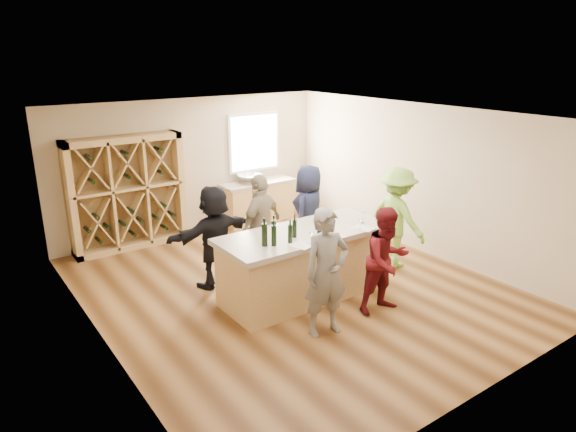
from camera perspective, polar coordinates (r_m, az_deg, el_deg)
floor at (r=8.57m, az=0.24°, el=-8.11°), size 6.00×7.00×0.10m
ceiling at (r=7.74m, az=0.26°, el=11.53°), size 6.00×7.00×0.10m
wall_back at (r=11.02m, az=-10.65°, el=5.54°), size 6.00×0.10×2.80m
wall_front at (r=5.74m, az=21.63°, el=-7.28°), size 6.00×0.10×2.80m
wall_left at (r=6.82m, az=-21.07°, el=-3.20°), size 0.10×7.00×2.80m
wall_right at (r=10.07m, az=14.52°, el=4.09°), size 0.10×7.00×2.80m
window_frame at (r=11.58m, az=-3.80°, el=8.18°), size 1.30×0.06×1.30m
window_pane at (r=11.56m, az=-3.71°, el=8.15°), size 1.18×0.01×1.18m
wine_rack at (r=10.31m, az=-17.43°, el=2.44°), size 2.20×0.45×2.20m
back_counter_base at (r=11.61m, az=-3.38°, el=1.51°), size 1.60×0.58×0.86m
back_counter_top at (r=11.49m, az=-3.43°, el=3.71°), size 1.70×0.62×0.06m
sink at (r=11.36m, az=-4.29°, el=4.17°), size 0.54×0.54×0.19m
faucet at (r=11.49m, az=-4.77°, el=4.61°), size 0.02×0.02×0.30m
tasting_counter_base at (r=8.05m, az=1.80°, el=-5.60°), size 2.60×1.00×1.00m
tasting_counter_top at (r=7.85m, az=1.83°, el=-1.99°), size 2.72×1.12×0.08m
wine_bottle_a at (r=7.22m, az=-2.63°, el=-2.09°), size 0.10×0.10×0.33m
wine_bottle_b at (r=7.23m, az=-1.57°, el=-2.18°), size 0.09×0.09×0.30m
wine_bottle_c at (r=7.42m, az=-1.58°, el=-1.64°), size 0.09×0.09×0.30m
wine_bottle_d at (r=7.34m, az=0.24°, el=-1.99°), size 0.07×0.07×0.27m
wine_bottle_e at (r=7.55m, az=0.73°, el=-1.39°), size 0.07×0.07×0.27m
wine_glass_a at (r=7.29m, az=2.59°, el=-2.46°), size 0.09×0.09×0.20m
wine_glass_c at (r=7.96m, az=8.03°, el=-0.95°), size 0.07×0.07×0.16m
wine_glass_d at (r=7.99m, az=4.94°, el=-0.77°), size 0.06×0.06×0.16m
wine_glass_e at (r=8.28m, az=8.32°, el=-0.22°), size 0.08×0.08×0.16m
tasting_menu_a at (r=7.28m, az=1.43°, el=-3.28°), size 0.29×0.35×0.00m
tasting_menu_b at (r=7.68m, az=5.22°, el=-2.19°), size 0.23×0.31×0.00m
tasting_menu_c at (r=8.06m, az=8.30°, el=-1.33°), size 0.33×0.39×0.00m
person_near_left at (r=6.90m, az=4.29°, el=-6.29°), size 0.72×0.57×1.78m
person_near_right at (r=7.62m, az=10.89°, el=-4.87°), size 0.81×0.48×1.61m
person_server at (r=9.23m, az=11.96°, el=-0.18°), size 0.60×1.19×1.81m
person_far_mid at (r=8.71m, az=-2.99°, el=-1.01°), size 1.17×0.90×1.77m
person_far_right at (r=9.38m, az=2.30°, el=0.38°), size 1.03×0.92×1.77m
person_far_left at (r=8.39m, az=-8.16°, el=-2.23°), size 1.64×0.78×1.70m
wine_bottle_f at (r=7.60m, az=3.52°, el=-1.19°), size 0.07×0.07×0.30m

